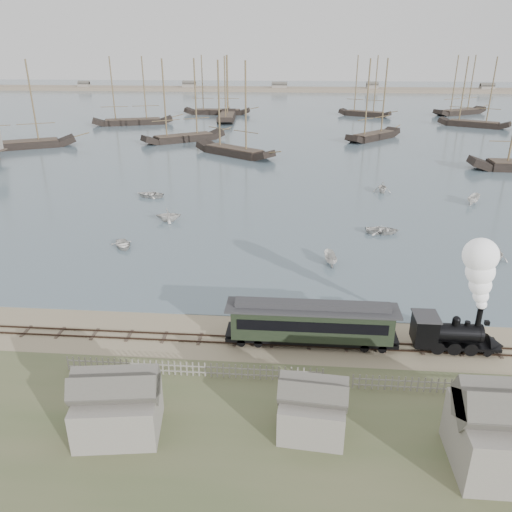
{
  "coord_description": "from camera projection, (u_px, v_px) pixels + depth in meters",
  "views": [
    {
      "loc": [
        0.53,
        -36.95,
        22.4
      ],
      "look_at": [
        -3.12,
        7.85,
        3.5
      ],
      "focal_mm": 35.0,
      "sensor_mm": 36.0,
      "label": 1
    }
  ],
  "objects": [
    {
      "name": "rowboat_2",
      "position": [
        330.0,
        259.0,
        55.33
      ],
      "size": [
        3.36,
        1.67,
        1.24
      ],
      "primitive_type": "imported",
      "rotation": [
        0.0,
        0.0,
        3.29
      ],
      "color": "silver",
      "rests_on": "harbor_water"
    },
    {
      "name": "rail_track",
      "position": [
        284.0,
        342.0,
        40.81
      ],
      "size": [
        120.0,
        1.8,
        0.16
      ],
      "color": "#32231B",
      "rests_on": "ground"
    },
    {
      "name": "harbor_water",
      "position": [
        297.0,
        107.0,
        198.85
      ],
      "size": [
        600.0,
        336.0,
        0.06
      ],
      "primitive_type": "cube",
      "color": "#4D616F",
      "rests_on": "ground"
    },
    {
      "name": "rowboat_7",
      "position": [
        382.0,
        187.0,
        82.4
      ],
      "size": [
        3.74,
        3.33,
        1.79
      ],
      "primitive_type": "imported",
      "rotation": [
        0.0,
        0.0,
        6.16
      ],
      "color": "silver",
      "rests_on": "harbor_water"
    },
    {
      "name": "shed_mid",
      "position": [
        311.0,
        431.0,
        31.49
      ],
      "size": [
        4.0,
        3.5,
        3.6
      ],
      "primitive_type": null,
      "color": "gray",
      "rests_on": "ground"
    },
    {
      "name": "rowboat_3",
      "position": [
        382.0,
        230.0,
        64.47
      ],
      "size": [
        3.14,
        4.34,
        0.89
      ],
      "primitive_type": "imported",
      "rotation": [
        0.0,
        0.0,
        1.55
      ],
      "color": "silver",
      "rests_on": "harbor_water"
    },
    {
      "name": "passenger_coach",
      "position": [
        311.0,
        322.0,
        39.85
      ],
      "size": [
        13.68,
        2.64,
        3.32
      ],
      "color": "black",
      "rests_on": "ground"
    },
    {
      "name": "picket_fence_west",
      "position": [
        194.0,
        376.0,
        36.72
      ],
      "size": [
        19.0,
        0.1,
        1.2
      ],
      "primitive_type": null,
      "color": "gray",
      "rests_on": "ground"
    },
    {
      "name": "schooner_2",
      "position": [
        233.0,
        109.0,
        107.22
      ],
      "size": [
        19.46,
        16.08,
        20.0
      ],
      "primitive_type": null,
      "rotation": [
        0.0,
        0.0,
        -0.63
      ],
      "color": "black",
      "rests_on": "harbor_water"
    },
    {
      "name": "schooner_1",
      "position": [
        182.0,
        101.0,
        123.64
      ],
      "size": [
        20.41,
        16.42,
        20.0
      ],
      "primitive_type": null,
      "rotation": [
        0.0,
        0.0,
        0.61
      ],
      "color": "black",
      "rests_on": "harbor_water"
    },
    {
      "name": "picket_fence_east",
      "position": [
        461.0,
        394.0,
        34.84
      ],
      "size": [
        15.0,
        0.1,
        1.2
      ],
      "primitive_type": null,
      "color": "gray",
      "rests_on": "ground"
    },
    {
      "name": "rowboat_5",
      "position": [
        473.0,
        199.0,
        76.46
      ],
      "size": [
        3.83,
        3.19,
        1.42
      ],
      "primitive_type": "imported",
      "rotation": [
        0.0,
        0.0,
        2.55
      ],
      "color": "silver",
      "rests_on": "harbor_water"
    },
    {
      "name": "schooner_0",
      "position": [
        12.0,
        105.0,
        114.81
      ],
      "size": [
        25.0,
        17.41,
        20.0
      ],
      "primitive_type": null,
      "rotation": [
        0.0,
        0.0,
        0.51
      ],
      "color": "black",
      "rests_on": "harbor_water"
    },
    {
      "name": "schooner_6",
      "position": [
        130.0,
        91.0,
        151.04
      ],
      "size": [
        24.72,
        13.21,
        20.0
      ],
      "primitive_type": null,
      "rotation": [
        0.0,
        0.0,
        0.33
      ],
      "color": "black",
      "rests_on": "harbor_water"
    },
    {
      "name": "schooner_10",
      "position": [
        216.0,
        85.0,
        174.59
      ],
      "size": [
        23.29,
        5.4,
        20.0
      ],
      "primitive_type": null,
      "rotation": [
        0.0,
        0.0,
        0.0
      ],
      "color": "black",
      "rests_on": "harbor_water"
    },
    {
      "name": "schooner_9",
      "position": [
        464.0,
        85.0,
        174.17
      ],
      "size": [
        21.56,
        16.48,
        20.0
      ],
      "primitive_type": null,
      "rotation": [
        0.0,
        0.0,
        0.57
      ],
      "color": "black",
      "rests_on": "harbor_water"
    },
    {
      "name": "beached_dinghy",
      "position": [
        306.0,
        322.0,
        43.28
      ],
      "size": [
        3.86,
        4.33,
        0.74
      ],
      "primitive_type": "imported",
      "rotation": [
        0.0,
        0.0,
        1.11
      ],
      "color": "silver",
      "rests_on": "ground"
    },
    {
      "name": "ground",
      "position": [
        285.0,
        330.0,
        42.67
      ],
      "size": [
        600.0,
        600.0,
        0.0
      ],
      "primitive_type": "plane",
      "color": "tan",
      "rests_on": "ground"
    },
    {
      "name": "schooner_8",
      "position": [
        367.0,
        86.0,
        169.51
      ],
      "size": [
        17.98,
        12.03,
        20.0
      ],
      "primitive_type": null,
      "rotation": [
        0.0,
        0.0,
        -0.48
      ],
      "color": "black",
      "rests_on": "harbor_water"
    },
    {
      "name": "rowboat_4",
      "position": [
        498.0,
        254.0,
        56.23
      ],
      "size": [
        3.39,
        3.23,
        1.4
      ],
      "primitive_type": "imported",
      "rotation": [
        0.0,
        0.0,
        5.83
      ],
      "color": "silver",
      "rests_on": "harbor_water"
    },
    {
      "name": "rowboat_6",
      "position": [
        150.0,
        194.0,
        80.12
      ],
      "size": [
        3.85,
        4.88,
        0.91
      ],
      "primitive_type": "imported",
      "rotation": [
        0.0,
        0.0,
        4.54
      ],
      "color": "silver",
      "rests_on": "harbor_water"
    },
    {
      "name": "shed_right",
      "position": [
        503.0,
        466.0,
        28.83
      ],
      "size": [
        6.0,
        5.0,
        5.1
      ],
      "primitive_type": null,
      "color": "gray",
      "rests_on": "ground"
    },
    {
      "name": "rowboat_1",
      "position": [
        169.0,
        215.0,
        68.8
      ],
      "size": [
        3.53,
        3.93,
        1.84
      ],
      "primitive_type": "imported",
      "rotation": [
        0.0,
        0.0,
        1.73
      ],
      "color": "silver",
      "rests_on": "harbor_water"
    },
    {
      "name": "far_spit",
      "position": [
        298.0,
        91.0,
        272.36
      ],
      "size": [
        500.0,
        20.0,
        1.8
      ],
      "primitive_type": "cube",
      "color": "tan",
      "rests_on": "ground"
    },
    {
      "name": "schooner_5",
      "position": [
        479.0,
        92.0,
        146.67
      ],
      "size": [
        19.95,
        14.1,
        20.0
      ],
      "primitive_type": null,
      "rotation": [
        0.0,
        0.0,
        -0.52
      ],
      "color": "black",
      "rests_on": "harbor_water"
    },
    {
      "name": "locomotive",
      "position": [
        472.0,
        305.0,
        38.14
      ],
      "size": [
        7.27,
        2.72,
        9.07
      ],
      "color": "black",
      "rests_on": "ground"
    },
    {
      "name": "schooner_3",
      "position": [
        377.0,
        99.0,
        126.2
      ],
      "size": [
        16.43,
        17.63,
        20.0
      ],
      "primitive_type": null,
      "rotation": [
        0.0,
        0.0,
        0.84
      ],
      "color": "black",
      "rests_on": "harbor_water"
    },
    {
      "name": "rowboat_0",
      "position": [
        123.0,
        245.0,
        59.95
      ],
      "size": [
        4.35,
        3.97,
        0.74
      ],
      "primitive_type": "imported",
      "rotation": [
        0.0,
        0.0,
        0.52
      ],
      "color": "silver",
      "rests_on": "harbor_water"
    },
    {
      "name": "schooner_7",
      "position": [
        226.0,
        88.0,
        160.61
      ],
      "size": [
        7.53,
        25.12,
        20.0
      ],
      "primitive_type": null,
      "rotation": [
        0.0,
        0.0,
        1.64
      ],
      "color": "black",
      "rests_on": "harbor_water"
    },
    {
      "name": "shed_left",
      "position": [
        121.0,
        431.0,
        31.47
      ],
      "size": [
        5.0,
        4.0,
        4.1
      ],
      "primitive_type": null,
      "color": "gray",
      "rests_on": "ground"
    }
  ]
}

